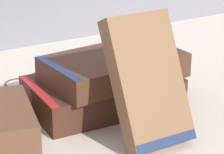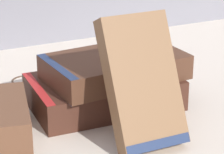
{
  "view_description": "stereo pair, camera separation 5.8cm",
  "coord_description": "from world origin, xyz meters",
  "views": [
    {
      "loc": [
        -0.31,
        -0.59,
        0.33
      ],
      "look_at": [
        0.04,
        0.01,
        0.05
      ],
      "focal_mm": 85.0,
      "sensor_mm": 36.0,
      "label": 1
    },
    {
      "loc": [
        -0.25,
        -0.61,
        0.33
      ],
      "look_at": [
        0.04,
        0.01,
        0.05
      ],
      "focal_mm": 85.0,
      "sensor_mm": 36.0,
      "label": 2
    }
  ],
  "objects": [
    {
      "name": "book_flat_top",
      "position": [
        0.05,
        0.02,
        0.06
      ],
      "size": [
        0.2,
        0.13,
        0.04
      ],
      "rotation": [
        0.0,
        0.0,
        0.07
      ],
      "color": "#4C2D1E",
      "rests_on": "book_flat_bottom"
    },
    {
      "name": "reading_glasses",
      "position": [
        -0.01,
        0.18,
        0.0
      ],
      "size": [
        0.1,
        0.06,
        0.0
      ],
      "rotation": [
        0.0,
        0.0,
        0.2
      ],
      "color": "#4C3828",
      "rests_on": "ground_plane"
    },
    {
      "name": "ground_plane",
      "position": [
        0.0,
        0.0,
        0.0
      ],
      "size": [
        3.0,
        3.0,
        0.0
      ],
      "primitive_type": "plane",
      "color": "beige"
    },
    {
      "name": "book_leaning_front",
      "position": [
        0.04,
        -0.09,
        0.08
      ],
      "size": [
        0.09,
        0.1,
        0.16
      ],
      "rotation": [
        -0.45,
        0.0,
        0.0
      ],
      "color": "brown",
      "rests_on": "ground_plane"
    },
    {
      "name": "book_flat_bottom",
      "position": [
        0.03,
        0.03,
        0.02
      ],
      "size": [
        0.21,
        0.14,
        0.04
      ],
      "rotation": [
        0.0,
        0.0,
        -0.04
      ],
      "color": "#422319",
      "rests_on": "ground_plane"
    },
    {
      "name": "pocket_watch",
      "position": [
        0.1,
        0.01,
        0.08
      ],
      "size": [
        0.05,
        0.05,
        0.01
      ],
      "color": "silver",
      "rests_on": "book_flat_top"
    }
  ]
}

